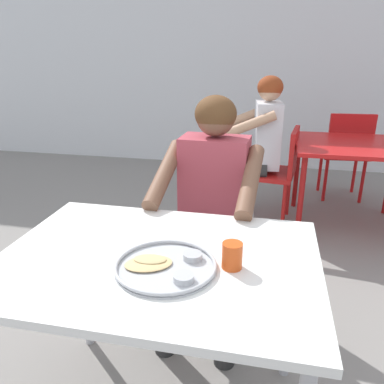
# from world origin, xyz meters

# --- Properties ---
(back_wall) EXTENTS (12.00, 0.12, 3.40)m
(back_wall) POSITION_xyz_m (0.00, 3.86, 1.70)
(back_wall) COLOR white
(back_wall) RESTS_ON ground
(table_foreground) EXTENTS (1.10, 0.79, 0.75)m
(table_foreground) POSITION_xyz_m (-0.09, 0.02, 0.67)
(table_foreground) COLOR white
(table_foreground) RESTS_ON ground
(thali_tray) EXTENTS (0.33, 0.33, 0.03)m
(thali_tray) POSITION_xyz_m (-0.04, -0.05, 0.76)
(thali_tray) COLOR #B7BABF
(thali_tray) RESTS_ON table_foreground
(drinking_cup) EXTENTS (0.07, 0.07, 0.09)m
(drinking_cup) POSITION_xyz_m (0.17, 0.01, 0.80)
(drinking_cup) COLOR #D84C19
(drinking_cup) RESTS_ON table_foreground
(chair_foreground) EXTENTS (0.43, 0.44, 0.90)m
(chair_foreground) POSITION_xyz_m (-0.01, 0.90, 0.52)
(chair_foreground) COLOR silver
(chair_foreground) RESTS_ON ground
(diner_foreground) EXTENTS (0.51, 0.57, 1.22)m
(diner_foreground) POSITION_xyz_m (-0.02, 0.68, 0.73)
(diner_foreground) COLOR #272727
(diner_foreground) RESTS_ON ground
(table_background_red) EXTENTS (0.93, 0.83, 0.72)m
(table_background_red) POSITION_xyz_m (0.92, 2.12, 0.64)
(table_background_red) COLOR red
(table_background_red) RESTS_ON ground
(chair_red_left) EXTENTS (0.48, 0.49, 0.82)m
(chair_red_left) POSITION_xyz_m (0.33, 2.09, 0.48)
(chair_red_left) COLOR red
(chair_red_left) RESTS_ON ground
(chair_red_far) EXTENTS (0.45, 0.41, 0.87)m
(chair_red_far) POSITION_xyz_m (0.98, 2.76, 0.51)
(chair_red_far) COLOR red
(chair_red_far) RESTS_ON ground
(patron_background) EXTENTS (0.58, 0.54, 1.23)m
(patron_background) POSITION_xyz_m (0.14, 2.11, 0.73)
(patron_background) COLOR #2A2A2A
(patron_background) RESTS_ON ground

